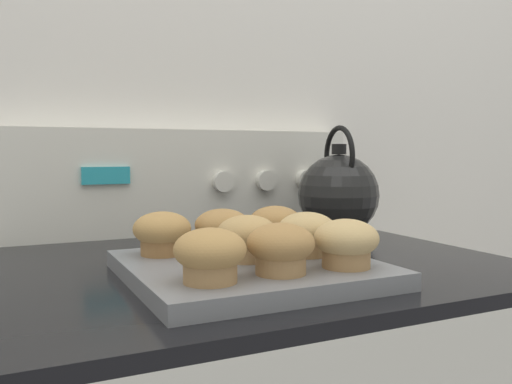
{
  "coord_description": "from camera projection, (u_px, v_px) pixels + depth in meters",
  "views": [
    {
      "loc": [
        -0.34,
        -0.4,
        1.08
      ],
      "look_at": [
        -0.02,
        0.27,
        1.03
      ],
      "focal_mm": 38.0,
      "sensor_mm": 36.0,
      "label": 1
    }
  ],
  "objects": [
    {
      "name": "muffin_r1_c2",
      "position": [
        307.0,
        233.0,
        0.73
      ],
      "size": [
        0.08,
        0.08,
        0.06
      ],
      "color": "tan",
      "rests_on": "muffin_pan"
    },
    {
      "name": "tea_kettle",
      "position": [
        338.0,
        193.0,
        1.05
      ],
      "size": [
        0.16,
        0.18,
        0.21
      ],
      "color": "black",
      "rests_on": "stove_range"
    },
    {
      "name": "control_panel",
      "position": [
        186.0,
        181.0,
        1.08
      ],
      "size": [
        0.72,
        0.07,
        0.2
      ],
      "color": "silver",
      "rests_on": "stove_range"
    },
    {
      "name": "muffin_r2_c2",
      "position": [
        275.0,
        225.0,
        0.81
      ],
      "size": [
        0.08,
        0.08,
        0.06
      ],
      "color": "#A37A4C",
      "rests_on": "muffin_pan"
    },
    {
      "name": "muffin_r0_c2",
      "position": [
        346.0,
        243.0,
        0.65
      ],
      "size": [
        0.08,
        0.08,
        0.06
      ],
      "color": "#A37A4C",
      "rests_on": "muffin_pan"
    },
    {
      "name": "muffin_r1_c1",
      "position": [
        247.0,
        237.0,
        0.69
      ],
      "size": [
        0.08,
        0.08,
        0.06
      ],
      "color": "tan",
      "rests_on": "muffin_pan"
    },
    {
      "name": "muffin_r0_c0",
      "position": [
        210.0,
        254.0,
        0.58
      ],
      "size": [
        0.08,
        0.08,
        0.06
      ],
      "color": "#A37A4C",
      "rests_on": "muffin_pan"
    },
    {
      "name": "muffin_pan",
      "position": [
        248.0,
        269.0,
        0.7
      ],
      "size": [
        0.3,
        0.3,
        0.02
      ],
      "color": "slate",
      "rests_on": "stove_range"
    },
    {
      "name": "muffin_r0_c1",
      "position": [
        281.0,
        248.0,
        0.62
      ],
      "size": [
        0.08,
        0.08,
        0.06
      ],
      "color": "#A37A4C",
      "rests_on": "muffin_pan"
    },
    {
      "name": "wall_back",
      "position": [
        177.0,
        95.0,
        1.11
      ],
      "size": [
        8.0,
        0.05,
        2.4
      ],
      "color": "white",
      "rests_on": "ground_plane"
    },
    {
      "name": "muffin_r2_c0",
      "position": [
        162.0,
        233.0,
        0.73
      ],
      "size": [
        0.08,
        0.08,
        0.06
      ],
      "color": "olive",
      "rests_on": "muffin_pan"
    },
    {
      "name": "muffin_r2_c1",
      "position": [
        222.0,
        229.0,
        0.77
      ],
      "size": [
        0.08,
        0.08,
        0.06
      ],
      "color": "tan",
      "rests_on": "muffin_pan"
    }
  ]
}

